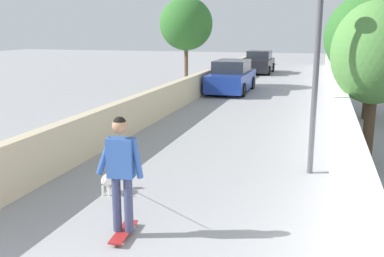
{
  "coord_description": "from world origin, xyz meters",
  "views": [
    {
      "loc": [
        -2.81,
        -2.42,
        3.02
      ],
      "look_at": [
        5.67,
        0.08,
        1.0
      ],
      "focal_mm": 40.98,
      "sensor_mm": 36.0,
      "label": 1
    }
  ],
  "objects_px": {
    "tree_left_near": "(186,24)",
    "car_far": "(259,63)",
    "tree_right_far": "(376,54)",
    "skateboard": "(124,232)",
    "dog": "(109,179)",
    "person_skateboarder": "(121,165)",
    "car_near": "(232,77)",
    "tree_right_mid": "(372,37)",
    "lamp_post": "(318,43)"
  },
  "relations": [
    {
      "from": "lamp_post",
      "to": "skateboard",
      "type": "relative_size",
      "value": 4.84
    },
    {
      "from": "person_skateboarder",
      "to": "tree_left_near",
      "type": "bearing_deg",
      "value": 13.94
    },
    {
      "from": "tree_left_near",
      "to": "skateboard",
      "type": "relative_size",
      "value": 5.6
    },
    {
      "from": "tree_left_near",
      "to": "skateboard",
      "type": "height_order",
      "value": "tree_left_near"
    },
    {
      "from": "tree_right_far",
      "to": "lamp_post",
      "type": "relative_size",
      "value": 0.92
    },
    {
      "from": "car_near",
      "to": "car_far",
      "type": "distance_m",
      "value": 9.67
    },
    {
      "from": "car_far",
      "to": "tree_right_far",
      "type": "bearing_deg",
      "value": -165.47
    },
    {
      "from": "tree_right_far",
      "to": "skateboard",
      "type": "bearing_deg",
      "value": 141.97
    },
    {
      "from": "tree_right_mid",
      "to": "car_near",
      "type": "relative_size",
      "value": 0.96
    },
    {
      "from": "tree_left_near",
      "to": "tree_right_mid",
      "type": "bearing_deg",
      "value": -125.94
    },
    {
      "from": "car_far",
      "to": "car_near",
      "type": "bearing_deg",
      "value": 180.0
    },
    {
      "from": "tree_right_mid",
      "to": "car_near",
      "type": "bearing_deg",
      "value": 48.46
    },
    {
      "from": "tree_right_mid",
      "to": "dog",
      "type": "bearing_deg",
      "value": 149.18
    },
    {
      "from": "car_far",
      "to": "tree_left_near",
      "type": "bearing_deg",
      "value": 163.41
    },
    {
      "from": "tree_left_near",
      "to": "car_near",
      "type": "height_order",
      "value": "tree_left_near"
    },
    {
      "from": "tree_left_near",
      "to": "tree_right_far",
      "type": "bearing_deg",
      "value": -145.74
    },
    {
      "from": "tree_right_mid",
      "to": "car_near",
      "type": "xyz_separation_m",
      "value": [
        5.03,
        5.68,
        -2.02
      ]
    },
    {
      "from": "lamp_post",
      "to": "person_skateboarder",
      "type": "xyz_separation_m",
      "value": [
        -3.82,
        2.57,
        -1.63
      ]
    },
    {
      "from": "tree_left_near",
      "to": "car_near",
      "type": "xyz_separation_m",
      "value": [
        -0.97,
        -2.59,
        -2.52
      ]
    },
    {
      "from": "person_skateboarder",
      "to": "car_near",
      "type": "bearing_deg",
      "value": 5.43
    },
    {
      "from": "person_skateboarder",
      "to": "dog",
      "type": "relative_size",
      "value": 0.94
    },
    {
      "from": "tree_left_near",
      "to": "tree_right_far",
      "type": "distance_m",
      "value": 13.93
    },
    {
      "from": "tree_right_far",
      "to": "car_near",
      "type": "bearing_deg",
      "value": 26.44
    },
    {
      "from": "tree_right_mid",
      "to": "lamp_post",
      "type": "distance_m",
      "value": 6.72
    },
    {
      "from": "tree_left_near",
      "to": "person_skateboarder",
      "type": "xyz_separation_m",
      "value": [
        -16.33,
        -4.05,
        -2.14
      ]
    },
    {
      "from": "person_skateboarder",
      "to": "skateboard",
      "type": "bearing_deg",
      "value": 0.0
    },
    {
      "from": "car_near",
      "to": "lamp_post",
      "type": "bearing_deg",
      "value": -160.75
    },
    {
      "from": "tree_right_far",
      "to": "car_near",
      "type": "height_order",
      "value": "tree_right_far"
    },
    {
      "from": "tree_right_mid",
      "to": "car_far",
      "type": "bearing_deg",
      "value": 21.12
    },
    {
      "from": "tree_right_far",
      "to": "skateboard",
      "type": "xyz_separation_m",
      "value": [
        -4.83,
        3.78,
        -2.42
      ]
    },
    {
      "from": "tree_right_far",
      "to": "person_skateboarder",
      "type": "distance_m",
      "value": 6.29
    },
    {
      "from": "tree_right_mid",
      "to": "skateboard",
      "type": "relative_size",
      "value": 5.17
    },
    {
      "from": "dog",
      "to": "car_far",
      "type": "relative_size",
      "value": 0.47
    },
    {
      "from": "lamp_post",
      "to": "car_near",
      "type": "xyz_separation_m",
      "value": [
        11.55,
        4.03,
        -2.02
      ]
    },
    {
      "from": "tree_right_far",
      "to": "car_far",
      "type": "height_order",
      "value": "tree_right_far"
    },
    {
      "from": "person_skateboarder",
      "to": "car_near",
      "type": "distance_m",
      "value": 15.44
    },
    {
      "from": "tree_left_near",
      "to": "car_far",
      "type": "bearing_deg",
      "value": -16.59
    },
    {
      "from": "person_skateboarder",
      "to": "tree_right_mid",
      "type": "bearing_deg",
      "value": -22.22
    },
    {
      "from": "skateboard",
      "to": "car_far",
      "type": "height_order",
      "value": "car_far"
    },
    {
      "from": "dog",
      "to": "car_far",
      "type": "xyz_separation_m",
      "value": [
        23.49,
        0.44,
        0.44
      ]
    },
    {
      "from": "dog",
      "to": "tree_right_far",
      "type": "bearing_deg",
      "value": -55.6
    },
    {
      "from": "tree_left_near",
      "to": "person_skateboarder",
      "type": "distance_m",
      "value": 16.96
    },
    {
      "from": "person_skateboarder",
      "to": "lamp_post",
      "type": "bearing_deg",
      "value": -33.96
    },
    {
      "from": "person_skateboarder",
      "to": "dog",
      "type": "xyz_separation_m",
      "value": [
        1.55,
        1.02,
        -0.83
      ]
    },
    {
      "from": "dog",
      "to": "skateboard",
      "type": "bearing_deg",
      "value": -146.54
    },
    {
      "from": "lamp_post",
      "to": "skateboard",
      "type": "xyz_separation_m",
      "value": [
        -3.82,
        2.57,
        -2.67
      ]
    },
    {
      "from": "tree_right_mid",
      "to": "dog",
      "type": "relative_size",
      "value": 2.29
    },
    {
      "from": "tree_right_mid",
      "to": "tree_right_far",
      "type": "height_order",
      "value": "tree_right_mid"
    },
    {
      "from": "dog",
      "to": "car_far",
      "type": "height_order",
      "value": "car_far"
    },
    {
      "from": "tree_right_mid",
      "to": "dog",
      "type": "height_order",
      "value": "tree_right_mid"
    }
  ]
}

